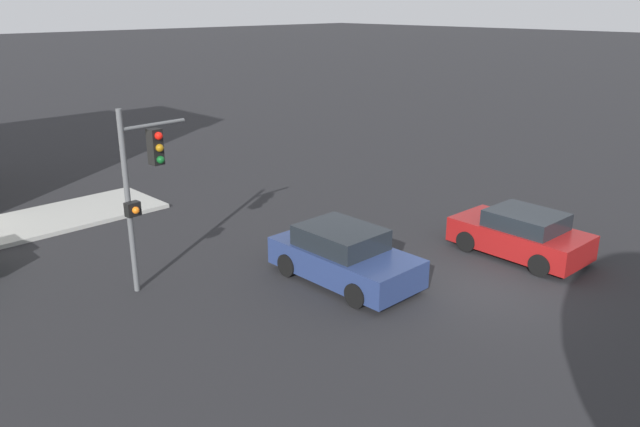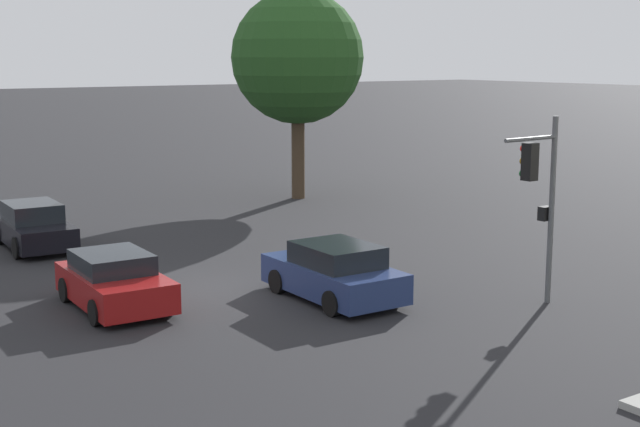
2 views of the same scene
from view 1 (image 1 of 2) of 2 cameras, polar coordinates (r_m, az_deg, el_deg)
name	(u,v)px [view 1 (image 1 of 2)]	position (r m, az deg, el deg)	size (l,w,h in m)	color
ground_plane	(486,284)	(17.04, 14.92, -6.24)	(300.00, 300.00, 0.00)	black
traffic_signal	(143,175)	(15.96, -15.90, 3.43)	(0.62, 1.96, 4.66)	#515456
crossing_car_0	(344,256)	(16.44, 2.18, -3.91)	(4.09, 2.03, 1.45)	navy
crossing_car_1	(521,234)	(18.93, 17.87, -1.82)	(3.88, 2.06, 1.36)	maroon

